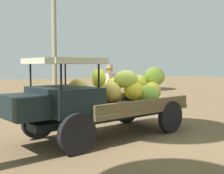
{
  "coord_description": "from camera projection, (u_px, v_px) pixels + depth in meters",
  "views": [
    {
      "loc": [
        3.27,
        6.24,
        1.69
      ],
      "look_at": [
        0.13,
        -0.01,
        1.17
      ],
      "focal_mm": 46.51,
      "sensor_mm": 36.0,
      "label": 1
    }
  ],
  "objects": [
    {
      "name": "ground_plane",
      "position": [
        117.0,
        134.0,
        7.15
      ],
      "size": [
        60.0,
        60.0,
        0.0
      ],
      "primitive_type": "plane",
      "color": "brown"
    },
    {
      "name": "truck",
      "position": [
        101.0,
        98.0,
        6.8
      ],
      "size": [
        4.65,
        2.62,
        1.84
      ],
      "rotation": [
        0.0,
        0.0,
        0.24
      ],
      "color": "black",
      "rests_on": "ground"
    },
    {
      "name": "farmer",
      "position": [
        110.0,
        88.0,
        9.26
      ],
      "size": [
        0.57,
        0.54,
        1.72
      ],
      "rotation": [
        0.0,
        0.0,
        2.07
      ],
      "color": "#4A4D69",
      "rests_on": "ground"
    },
    {
      "name": "loose_banana_bunch",
      "position": [
        70.0,
        114.0,
        8.91
      ],
      "size": [
        0.68,
        0.44,
        0.41
      ],
      "primitive_type": "ellipsoid",
      "rotation": [
        0.0,
        0.02,
        0.1
      ],
      "color": "#BACB44",
      "rests_on": "ground"
    }
  ]
}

